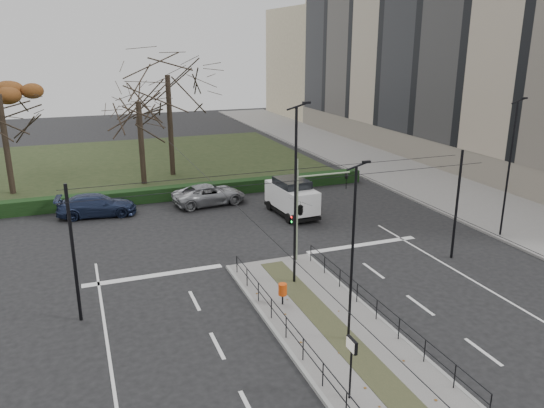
{
  "coord_description": "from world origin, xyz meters",
  "views": [
    {
      "loc": [
        -9.08,
        -19.68,
        11.34
      ],
      "look_at": [
        0.66,
        6.15,
        2.85
      ],
      "focal_mm": 35.0,
      "sensor_mm": 36.0,
      "label": 1
    }
  ],
  "objects_px": {
    "streetlamp_median_near": "(353,254)",
    "white_van": "(292,196)",
    "info_panel": "(351,352)",
    "streetlamp_median_far": "(296,195)",
    "traffic_light": "(302,208)",
    "parked_car_third": "(97,205)",
    "bare_tree_center": "(168,83)",
    "bare_tree_near": "(139,108)",
    "litter_bin": "(283,290)",
    "parked_car_fourth": "(209,194)",
    "streetlamp_sidewalk": "(509,167)"
  },
  "relations": [
    {
      "from": "streetlamp_median_near",
      "to": "bare_tree_center",
      "type": "relative_size",
      "value": 0.63
    },
    {
      "from": "streetlamp_median_far",
      "to": "bare_tree_center",
      "type": "bearing_deg",
      "value": 93.53
    },
    {
      "from": "litter_bin",
      "to": "traffic_light",
      "type": "bearing_deg",
      "value": 57.5
    },
    {
      "from": "parked_car_third",
      "to": "white_van",
      "type": "relative_size",
      "value": 1.07
    },
    {
      "from": "streetlamp_median_near",
      "to": "white_van",
      "type": "distance_m",
      "value": 16.43
    },
    {
      "from": "parked_car_third",
      "to": "bare_tree_near",
      "type": "bearing_deg",
      "value": -22.93
    },
    {
      "from": "parked_car_fourth",
      "to": "parked_car_third",
      "type": "bearing_deg",
      "value": 82.79
    },
    {
      "from": "info_panel",
      "to": "streetlamp_sidewalk",
      "type": "bearing_deg",
      "value": 33.02
    },
    {
      "from": "litter_bin",
      "to": "white_van",
      "type": "relative_size",
      "value": 0.2
    },
    {
      "from": "parked_car_fourth",
      "to": "bare_tree_near",
      "type": "bearing_deg",
      "value": 20.14
    },
    {
      "from": "parked_car_fourth",
      "to": "white_van",
      "type": "bearing_deg",
      "value": -139.72
    },
    {
      "from": "info_panel",
      "to": "traffic_light",
      "type": "bearing_deg",
      "value": 74.13
    },
    {
      "from": "bare_tree_center",
      "to": "bare_tree_near",
      "type": "distance_m",
      "value": 4.0
    },
    {
      "from": "streetlamp_sidewalk",
      "to": "parked_car_fourth",
      "type": "relative_size",
      "value": 1.55
    },
    {
      "from": "parked_car_third",
      "to": "streetlamp_median_far",
      "type": "bearing_deg",
      "value": -143.44
    },
    {
      "from": "traffic_light",
      "to": "bare_tree_center",
      "type": "bearing_deg",
      "value": 97.74
    },
    {
      "from": "info_panel",
      "to": "streetlamp_median_far",
      "type": "bearing_deg",
      "value": 78.6
    },
    {
      "from": "litter_bin",
      "to": "bare_tree_center",
      "type": "height_order",
      "value": "bare_tree_center"
    },
    {
      "from": "streetlamp_median_near",
      "to": "bare_tree_center",
      "type": "bearing_deg",
      "value": 92.76
    },
    {
      "from": "info_panel",
      "to": "parked_car_third",
      "type": "relative_size",
      "value": 0.43
    },
    {
      "from": "bare_tree_near",
      "to": "streetlamp_median_near",
      "type": "bearing_deg",
      "value": -81.2
    },
    {
      "from": "traffic_light",
      "to": "streetlamp_median_far",
      "type": "distance_m",
      "value": 3.29
    },
    {
      "from": "white_van",
      "to": "bare_tree_center",
      "type": "distance_m",
      "value": 16.41
    },
    {
      "from": "info_panel",
      "to": "bare_tree_near",
      "type": "distance_m",
      "value": 30.94
    },
    {
      "from": "streetlamp_median_far",
      "to": "parked_car_fourth",
      "type": "bearing_deg",
      "value": 92.27
    },
    {
      "from": "streetlamp_sidewalk",
      "to": "parked_car_third",
      "type": "xyz_separation_m",
      "value": [
        -22.65,
        12.84,
        -3.55
      ]
    },
    {
      "from": "streetlamp_median_near",
      "to": "parked_car_third",
      "type": "relative_size",
      "value": 1.38
    },
    {
      "from": "white_van",
      "to": "bare_tree_near",
      "type": "height_order",
      "value": "bare_tree_near"
    },
    {
      "from": "parked_car_fourth",
      "to": "bare_tree_center",
      "type": "bearing_deg",
      "value": -1.38
    },
    {
      "from": "streetlamp_median_far",
      "to": "streetlamp_sidewalk",
      "type": "height_order",
      "value": "streetlamp_median_far"
    },
    {
      "from": "info_panel",
      "to": "white_van",
      "type": "height_order",
      "value": "white_van"
    },
    {
      "from": "parked_car_fourth",
      "to": "white_van",
      "type": "height_order",
      "value": "white_van"
    },
    {
      "from": "parked_car_fourth",
      "to": "bare_tree_center",
      "type": "relative_size",
      "value": 0.46
    },
    {
      "from": "info_panel",
      "to": "streetlamp_median_far",
      "type": "relative_size",
      "value": 0.25
    },
    {
      "from": "streetlamp_median_far",
      "to": "parked_car_third",
      "type": "bearing_deg",
      "value": 120.03
    },
    {
      "from": "streetlamp_median_far",
      "to": "bare_tree_near",
      "type": "distance_m",
      "value": 22.25
    },
    {
      "from": "traffic_light",
      "to": "parked_car_third",
      "type": "height_order",
      "value": "traffic_light"
    },
    {
      "from": "info_panel",
      "to": "streetlamp_median_near",
      "type": "xyz_separation_m",
      "value": [
        1.71,
        3.18,
        1.9
      ]
    },
    {
      "from": "litter_bin",
      "to": "white_van",
      "type": "xyz_separation_m",
      "value": [
        5.48,
        12.08,
        0.46
      ]
    },
    {
      "from": "streetlamp_sidewalk",
      "to": "bare_tree_near",
      "type": "distance_m",
      "value": 27.42
    },
    {
      "from": "parked_car_fourth",
      "to": "streetlamp_median_near",
      "type": "bearing_deg",
      "value": 174.67
    },
    {
      "from": "streetlamp_median_near",
      "to": "bare_tree_near",
      "type": "height_order",
      "value": "bare_tree_near"
    },
    {
      "from": "streetlamp_median_far",
      "to": "bare_tree_center",
      "type": "xyz_separation_m",
      "value": [
        -1.48,
        24.03,
        3.49
      ]
    },
    {
      "from": "traffic_light",
      "to": "parked_car_third",
      "type": "bearing_deg",
      "value": 129.35
    },
    {
      "from": "streetlamp_median_near",
      "to": "streetlamp_median_far",
      "type": "relative_size",
      "value": 0.82
    },
    {
      "from": "litter_bin",
      "to": "streetlamp_median_far",
      "type": "distance_m",
      "value": 4.41
    },
    {
      "from": "white_van",
      "to": "traffic_light",
      "type": "bearing_deg",
      "value": -109.08
    },
    {
      "from": "parked_car_third",
      "to": "bare_tree_center",
      "type": "relative_size",
      "value": 0.46
    },
    {
      "from": "litter_bin",
      "to": "streetlamp_median_far",
      "type": "xyz_separation_m",
      "value": [
        1.41,
        1.94,
        3.7
      ]
    },
    {
      "from": "streetlamp_median_far",
      "to": "bare_tree_center",
      "type": "height_order",
      "value": "bare_tree_center"
    }
  ]
}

